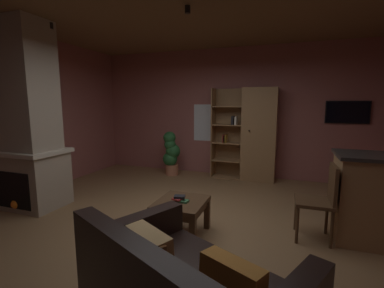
# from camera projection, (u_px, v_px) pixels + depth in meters

# --- Properties ---
(floor) EXTENTS (6.07, 5.64, 0.02)m
(floor) POSITION_uv_depth(u_px,v_px,m) (182.00, 226.00, 3.58)
(floor) COLOR olive
(floor) RESTS_ON ground
(wall_back) EXTENTS (6.19, 0.06, 2.83)m
(wall_back) POSITION_uv_depth(u_px,v_px,m) (228.00, 113.00, 6.03)
(wall_back) COLOR #9E5B56
(wall_back) RESTS_ON ground
(wall_left) EXTENTS (0.06, 5.64, 2.83)m
(wall_left) POSITION_uv_depth(u_px,v_px,m) (8.00, 116.00, 4.38)
(wall_left) COLOR #9E5B56
(wall_left) RESTS_ON ground
(window_pane_back) EXTENTS (0.75, 0.01, 0.84)m
(window_pane_back) POSITION_uv_depth(u_px,v_px,m) (209.00, 123.00, 6.17)
(window_pane_back) COLOR white
(stone_fireplace) EXTENTS (0.99, 0.77, 2.83)m
(stone_fireplace) POSITION_uv_depth(u_px,v_px,m) (28.00, 126.00, 4.10)
(stone_fireplace) COLOR tan
(stone_fireplace) RESTS_ON ground
(bookshelf_cabinet) EXTENTS (1.35, 0.41, 1.95)m
(bookshelf_cabinet) POSITION_uv_depth(u_px,v_px,m) (255.00, 135.00, 5.63)
(bookshelf_cabinet) COLOR #997047
(bookshelf_cabinet) RESTS_ON ground
(coffee_table) EXTENTS (0.58, 0.65, 0.44)m
(coffee_table) POSITION_uv_depth(u_px,v_px,m) (181.00, 208.00, 3.28)
(coffee_table) COLOR #4C331E
(coffee_table) RESTS_ON ground
(table_book_0) EXTENTS (0.14, 0.11, 0.03)m
(table_book_0) POSITION_uv_depth(u_px,v_px,m) (183.00, 201.00, 3.23)
(table_book_0) COLOR #387247
(table_book_0) RESTS_ON coffee_table
(table_book_1) EXTENTS (0.13, 0.12, 0.02)m
(table_book_1) POSITION_uv_depth(u_px,v_px,m) (177.00, 199.00, 3.23)
(table_book_1) COLOR #B22D2D
(table_book_1) RESTS_ON coffee_table
(table_book_2) EXTENTS (0.15, 0.12, 0.03)m
(table_book_2) POSITION_uv_depth(u_px,v_px,m) (180.00, 197.00, 3.24)
(table_book_2) COLOR black
(table_book_2) RESTS_ON coffee_table
(dining_chair) EXTENTS (0.43, 0.43, 0.92)m
(dining_chair) POSITION_uv_depth(u_px,v_px,m) (322.00, 197.00, 3.14)
(dining_chair) COLOR #4C331E
(dining_chair) RESTS_ON ground
(potted_floor_plant) EXTENTS (0.40, 0.35, 1.00)m
(potted_floor_plant) POSITION_uv_depth(u_px,v_px,m) (171.00, 153.00, 6.07)
(potted_floor_plant) COLOR #B77051
(potted_floor_plant) RESTS_ON ground
(wall_mounted_tv) EXTENTS (0.78, 0.06, 0.44)m
(wall_mounted_tv) POSITION_uv_depth(u_px,v_px,m) (347.00, 112.00, 5.19)
(wall_mounted_tv) COLOR black
(track_light_spot_0) EXTENTS (0.07, 0.07, 0.09)m
(track_light_spot_0) POSITION_uv_depth(u_px,v_px,m) (51.00, 26.00, 3.96)
(track_light_spot_0) COLOR black
(track_light_spot_1) EXTENTS (0.07, 0.07, 0.09)m
(track_light_spot_1) POSITION_uv_depth(u_px,v_px,m) (188.00, 10.00, 3.27)
(track_light_spot_1) COLOR black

